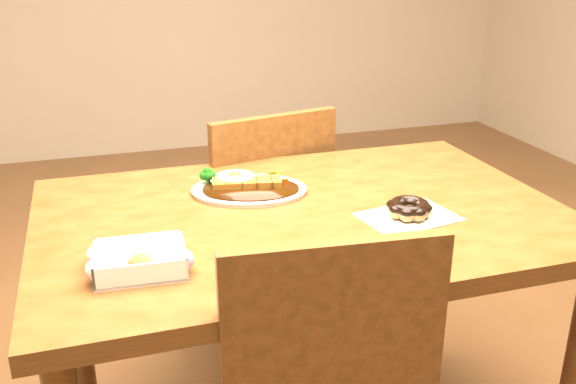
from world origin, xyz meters
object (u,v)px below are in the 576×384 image
object	(u,v)px
table	(302,249)
katsu_curry_plate	(247,187)
chair_far	(257,226)
pon_de_ring	(409,209)
donut_box	(138,260)

from	to	relation	value
table	katsu_curry_plate	world-z (taller)	katsu_curry_plate
table	chair_far	bearing A→B (deg)	86.94
table	pon_de_ring	size ratio (longest dim) A/B	5.23
pon_de_ring	katsu_curry_plate	bearing A→B (deg)	139.76
table	donut_box	size ratio (longest dim) A/B	6.11
katsu_curry_plate	donut_box	distance (m)	0.45
donut_box	pon_de_ring	size ratio (longest dim) A/B	0.86
katsu_curry_plate	donut_box	bearing A→B (deg)	-131.35
table	chair_far	xyz separation A→B (m)	(0.03, 0.54, -0.17)
pon_de_ring	table	bearing A→B (deg)	152.93
table	donut_box	bearing A→B (deg)	-154.66
katsu_curry_plate	pon_de_ring	size ratio (longest dim) A/B	1.40
donut_box	pon_de_ring	world-z (taller)	donut_box
chair_far	pon_de_ring	xyz separation A→B (m)	(0.19, -0.65, 0.29)
table	pon_de_ring	xyz separation A→B (m)	(0.21, -0.11, 0.12)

